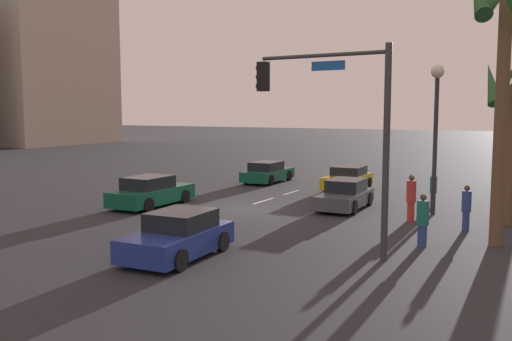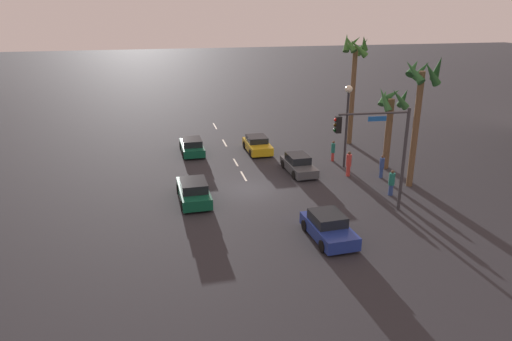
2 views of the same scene
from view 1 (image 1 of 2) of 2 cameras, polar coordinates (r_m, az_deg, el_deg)
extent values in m
plane|color=#28282D|center=(25.06, -1.99, -4.02)|extent=(220.00, 220.00, 0.00)
cube|color=silver|center=(41.44, 10.73, -0.07)|extent=(2.57, 0.14, 0.01)
cube|color=silver|center=(35.41, 7.55, -1.07)|extent=(2.31, 0.14, 0.01)
cube|color=silver|center=(30.21, 3.68, -2.27)|extent=(1.93, 0.14, 0.01)
cube|color=silver|center=(27.31, 0.79, -3.16)|extent=(2.13, 0.14, 0.01)
cube|color=#0F5138|center=(26.39, -10.66, -2.50)|extent=(4.58, 1.92, 0.69)
cube|color=black|center=(26.10, -11.06, -1.22)|extent=(2.21, 1.65, 0.57)
cylinder|color=black|center=(28.04, -10.28, -2.36)|extent=(0.64, 0.23, 0.64)
cylinder|color=black|center=(27.04, -7.39, -2.63)|extent=(0.64, 0.23, 0.64)
cylinder|color=black|center=(25.89, -14.07, -3.16)|extent=(0.64, 0.23, 0.64)
cylinder|color=black|center=(24.81, -11.08, -3.49)|extent=(0.64, 0.23, 0.64)
cube|color=#474C51|center=(25.49, 9.12, -2.87)|extent=(4.16, 1.83, 0.60)
cube|color=black|center=(25.64, 9.31, -1.51)|extent=(2.02, 1.55, 0.56)
cylinder|color=black|center=(24.09, 10.01, -3.76)|extent=(0.65, 0.25, 0.64)
cylinder|color=black|center=(24.56, 6.49, -3.51)|extent=(0.65, 0.25, 0.64)
cylinder|color=black|center=(26.51, 11.55, -2.88)|extent=(0.65, 0.25, 0.64)
cylinder|color=black|center=(26.94, 8.32, -2.68)|extent=(0.65, 0.25, 0.64)
cube|color=#0F5138|center=(34.50, 1.24, -0.43)|extent=(4.31, 1.83, 0.62)
cube|color=black|center=(34.21, 1.05, 0.48)|extent=(2.08, 1.58, 0.52)
cylinder|color=black|center=(36.06, 0.99, -0.38)|extent=(0.64, 0.23, 0.64)
cylinder|color=black|center=(35.36, 3.39, -0.52)|extent=(0.64, 0.23, 0.64)
cylinder|color=black|center=(33.72, -1.02, -0.84)|extent=(0.64, 0.23, 0.64)
cylinder|color=black|center=(32.97, 1.50, -1.00)|extent=(0.64, 0.23, 0.64)
cube|color=gold|center=(31.50, 9.39, -1.09)|extent=(3.99, 1.88, 0.68)
cube|color=black|center=(31.65, 9.54, 0.00)|extent=(1.93, 1.63, 0.48)
cylinder|color=black|center=(30.10, 10.20, -1.78)|extent=(0.64, 0.23, 0.64)
cylinder|color=black|center=(30.65, 7.13, -1.59)|extent=(0.64, 0.23, 0.64)
cylinder|color=black|center=(32.43, 11.51, -1.24)|extent=(0.64, 0.23, 0.64)
cylinder|color=black|center=(32.95, 8.63, -1.07)|extent=(0.64, 0.23, 0.64)
cube|color=navy|center=(17.06, -8.10, -7.21)|extent=(4.04, 2.06, 0.69)
cube|color=black|center=(17.12, -7.70, -5.04)|extent=(1.98, 1.72, 0.55)
cylinder|color=black|center=(15.65, -7.88, -9.13)|extent=(0.65, 0.26, 0.64)
cylinder|color=black|center=(16.63, -12.96, -8.31)|extent=(0.65, 0.26, 0.64)
cylinder|color=black|center=(17.68, -3.53, -7.30)|extent=(0.65, 0.26, 0.64)
cylinder|color=black|center=(18.56, -8.27, -6.70)|extent=(0.65, 0.26, 0.64)
cylinder|color=#38383D|center=(16.59, 13.26, 1.69)|extent=(0.20, 0.20, 6.37)
cylinder|color=#38383D|center=(17.41, 6.81, 11.69)|extent=(0.37, 4.20, 0.12)
cube|color=black|center=(18.35, 0.75, 9.65)|extent=(0.34, 0.34, 0.95)
sphere|color=red|center=(18.46, 0.26, 10.54)|extent=(0.20, 0.20, 0.20)
sphere|color=#392605|center=(18.44, 0.26, 9.61)|extent=(0.20, 0.20, 0.20)
sphere|color=black|center=(18.43, 0.26, 8.68)|extent=(0.20, 0.20, 0.20)
cube|color=#1959B2|center=(17.29, 7.43, 10.65)|extent=(0.10, 1.10, 0.28)
cylinder|color=#2D2D33|center=(24.66, 17.96, 2.29)|extent=(0.18, 0.18, 5.79)
sphere|color=#F2EACC|center=(24.67, 18.21, 9.67)|extent=(0.56, 0.56, 0.56)
cylinder|color=#BF3833|center=(26.57, 17.76, -2.96)|extent=(0.32, 0.32, 0.70)
cylinder|color=#1E7266|center=(26.46, 17.81, -1.39)|extent=(0.43, 0.43, 0.77)
sphere|color=brown|center=(26.41, 17.84, -0.34)|extent=(0.21, 0.21, 0.21)
cylinder|color=#2D478C|center=(21.95, 20.79, -4.94)|extent=(0.33, 0.33, 0.72)
cylinder|color=#2D478C|center=(21.82, 20.87, -3.00)|extent=(0.44, 0.44, 0.78)
sphere|color=brown|center=(21.75, 20.92, -1.71)|extent=(0.21, 0.21, 0.21)
cylinder|color=#BF3833|center=(23.15, 15.64, -4.11)|extent=(0.40, 0.40, 0.79)
cylinder|color=#BF3833|center=(23.02, 15.70, -2.08)|extent=(0.54, 0.54, 0.86)
sphere|color=brown|center=(22.95, 15.74, -0.72)|extent=(0.23, 0.23, 0.23)
cylinder|color=#2D478C|center=(19.01, 16.74, -6.45)|extent=(0.42, 0.42, 0.73)
cylinder|color=#1E7266|center=(18.86, 16.81, -4.18)|extent=(0.56, 0.56, 0.80)
sphere|color=brown|center=(18.78, 16.86, -2.65)|extent=(0.22, 0.22, 0.22)
cylinder|color=brown|center=(23.41, 24.82, 1.32)|extent=(0.49, 0.49, 5.38)
cone|color=#2D6633|center=(23.84, 24.20, 8.00)|extent=(1.23, 1.27, 1.30)
cone|color=#2D6633|center=(23.03, 23.10, 8.23)|extent=(1.47, 1.12, 1.81)
cylinder|color=brown|center=(19.55, 23.89, 4.24)|extent=(0.42, 0.42, 7.91)
cube|color=#B2A38E|center=(81.10, -21.52, 9.80)|extent=(17.35, 14.19, 20.33)
camera|label=2|loc=(21.63, -86.79, 20.84)|focal=32.85mm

